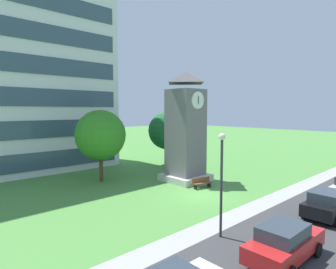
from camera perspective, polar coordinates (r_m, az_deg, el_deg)
name	(u,v)px	position (r m, az deg, el deg)	size (l,w,h in m)	color
ground_plane	(199,195)	(23.24, 6.23, -11.98)	(160.00, 160.00, 0.00)	#4C893D
street_asphalt	(318,229)	(19.02, 27.86, -16.43)	(120.00, 7.20, 0.01)	#38383A
kerb_strip	(249,210)	(20.75, 15.95, -14.24)	(120.00, 1.60, 0.01)	#9E9E99
office_building	(20,56)	(36.98, -27.51, 13.80)	(18.79, 10.92, 25.60)	silver
clock_tower	(186,133)	(27.03, 3.54, 0.39)	(3.85, 3.85, 10.33)	slate
park_bench	(202,183)	(25.21, 6.79, -9.55)	(1.86, 0.91, 0.88)	brown
street_lamp	(222,173)	(15.31, 10.65, -7.54)	(0.36, 0.36, 5.55)	#333338
tree_by_building	(167,131)	(34.67, -0.23, 0.76)	(4.54, 4.54, 6.51)	#513823
tree_streetside	(100,135)	(27.45, -13.34, -0.13)	(4.73, 4.73, 6.77)	#513823
parked_car_red	(284,242)	(14.57, 22.26, -19.29)	(4.55, 2.01, 1.69)	red
parked_car_black	(327,204)	(20.95, 29.21, -12.04)	(4.07, 2.05, 1.69)	black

